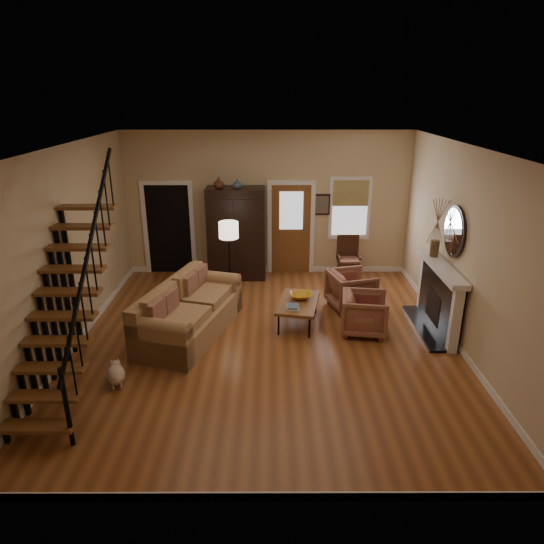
{
  "coord_description": "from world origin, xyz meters",
  "views": [
    {
      "loc": [
        0.08,
        -7.46,
        4.11
      ],
      "look_at": [
        0.1,
        0.4,
        1.15
      ],
      "focal_mm": 32.0,
      "sensor_mm": 36.0,
      "label": 1
    }
  ],
  "objects_px": {
    "armoire": "(237,234)",
    "floor_lamp": "(230,263)",
    "coffee_table": "(298,313)",
    "armchair_left": "(364,314)",
    "armchair_right": "(351,290)",
    "sofa": "(190,311)",
    "side_chair": "(349,259)"
  },
  "relations": [
    {
      "from": "armoire",
      "to": "floor_lamp",
      "type": "relative_size",
      "value": 1.24
    },
    {
      "from": "armoire",
      "to": "coffee_table",
      "type": "height_order",
      "value": "armoire"
    },
    {
      "from": "armchair_left",
      "to": "armchair_right",
      "type": "xyz_separation_m",
      "value": [
        -0.07,
        1.07,
        0.01
      ]
    },
    {
      "from": "coffee_table",
      "to": "floor_lamp",
      "type": "height_order",
      "value": "floor_lamp"
    },
    {
      "from": "armoire",
      "to": "floor_lamp",
      "type": "bearing_deg",
      "value": -92.1
    },
    {
      "from": "sofa",
      "to": "armchair_left",
      "type": "height_order",
      "value": "sofa"
    },
    {
      "from": "floor_lamp",
      "to": "armchair_right",
      "type": "bearing_deg",
      "value": -7.02
    },
    {
      "from": "armoire",
      "to": "side_chair",
      "type": "relative_size",
      "value": 2.06
    },
    {
      "from": "armoire",
      "to": "armchair_right",
      "type": "distance_m",
      "value": 3.01
    },
    {
      "from": "floor_lamp",
      "to": "side_chair",
      "type": "height_order",
      "value": "floor_lamp"
    },
    {
      "from": "coffee_table",
      "to": "armchair_right",
      "type": "distance_m",
      "value": 1.33
    },
    {
      "from": "coffee_table",
      "to": "side_chair",
      "type": "height_order",
      "value": "side_chair"
    },
    {
      "from": "armoire",
      "to": "coffee_table",
      "type": "bearing_deg",
      "value": -62.24
    },
    {
      "from": "sofa",
      "to": "side_chair",
      "type": "bearing_deg",
      "value": 56.15
    },
    {
      "from": "floor_lamp",
      "to": "side_chair",
      "type": "xyz_separation_m",
      "value": [
        2.6,
        1.21,
        -0.34
      ]
    },
    {
      "from": "armoire",
      "to": "armchair_left",
      "type": "height_order",
      "value": "armoire"
    },
    {
      "from": "sofa",
      "to": "side_chair",
      "type": "relative_size",
      "value": 2.41
    },
    {
      "from": "armchair_left",
      "to": "floor_lamp",
      "type": "height_order",
      "value": "floor_lamp"
    },
    {
      "from": "armoire",
      "to": "armchair_left",
      "type": "relative_size",
      "value": 2.61
    },
    {
      "from": "floor_lamp",
      "to": "sofa",
      "type": "bearing_deg",
      "value": -112.82
    },
    {
      "from": "coffee_table",
      "to": "sofa",
      "type": "bearing_deg",
      "value": -168.42
    },
    {
      "from": "armchair_left",
      "to": "floor_lamp",
      "type": "relative_size",
      "value": 0.48
    },
    {
      "from": "coffee_table",
      "to": "side_chair",
      "type": "xyz_separation_m",
      "value": [
        1.26,
        2.24,
        0.28
      ]
    },
    {
      "from": "armchair_right",
      "to": "floor_lamp",
      "type": "xyz_separation_m",
      "value": [
        -2.43,
        0.3,
        0.47
      ]
    },
    {
      "from": "sofa",
      "to": "floor_lamp",
      "type": "height_order",
      "value": "floor_lamp"
    },
    {
      "from": "armchair_left",
      "to": "armoire",
      "type": "bearing_deg",
      "value": 49.74
    },
    {
      "from": "coffee_table",
      "to": "floor_lamp",
      "type": "relative_size",
      "value": 0.7
    },
    {
      "from": "armoire",
      "to": "sofa",
      "type": "height_order",
      "value": "armoire"
    },
    {
      "from": "armchair_left",
      "to": "side_chair",
      "type": "relative_size",
      "value": 0.79
    },
    {
      "from": "armoire",
      "to": "coffee_table",
      "type": "xyz_separation_m",
      "value": [
        1.29,
        -2.44,
        -0.82
      ]
    },
    {
      "from": "armoire",
      "to": "floor_lamp",
      "type": "distance_m",
      "value": 1.42
    },
    {
      "from": "armchair_left",
      "to": "armchair_right",
      "type": "relative_size",
      "value": 0.97
    }
  ]
}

